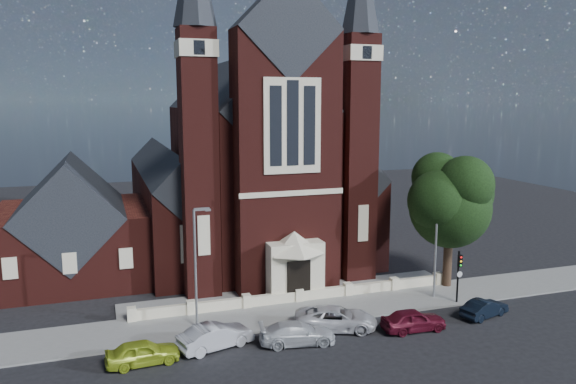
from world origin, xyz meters
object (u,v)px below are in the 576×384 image
car_lime_van (143,352)px  street_tree (454,202)px  street_lamp_right (437,239)px  car_silver_b (297,333)px  church (243,168)px  car_silver_a (216,336)px  parish_hall (72,232)px  car_white_suv (336,318)px  street_lamp_left (197,261)px  traffic_signal (459,270)px  car_navy (484,308)px  car_dark_red (413,320)px

car_lime_van → street_tree: bearing=-80.7°
street_lamp_right → car_silver_b: bearing=-161.3°
church → street_tree: bearing=-53.8°
car_silver_a → parish_hall: bearing=10.0°
car_lime_van → car_white_suv: (12.39, 1.02, 0.04)m
parish_hall → car_white_suv: (16.64, -16.98, -3.26)m
street_lamp_left → car_silver_b: bearing=-38.3°
traffic_signal → car_navy: 3.38m
street_lamp_left → car_lime_van: street_lamp_left is taller
traffic_signal → car_white_suv: traffic_signal is taller
parish_hall → car_silver_a: bearing=-63.6°
church → car_lime_van: (-11.75, -22.95, -7.48)m
church → car_dark_red: (5.34, -23.73, -7.46)m
church → car_dark_red: bearing=-77.3°
street_lamp_right → car_white_suv: bearing=-162.5°
street_lamp_right → car_dark_red: 7.78m
parish_hall → street_lamp_right: parish_hall is taller
street_lamp_left → traffic_signal: bearing=-4.8°
church → car_silver_b: church is taller
church → car_silver_b: 24.52m
parish_hall → car_dark_red: size_ratio=2.87×
traffic_signal → car_lime_van: 22.96m
car_silver_b → parish_hall: bearing=45.4°
church → car_dark_red: 25.44m
street_lamp_left → car_white_suv: 9.84m
street_lamp_right → car_navy: bearing=-75.0°
car_navy → car_silver_b: bearing=73.7°
parish_hall → street_lamp_left: bearing=-60.0°
car_dark_red → car_navy: car_dark_red is taller
parish_hall → traffic_signal: size_ratio=3.05×
car_navy → street_lamp_left: bearing=61.2°
street_tree → car_silver_b: 17.42m
car_silver_b → street_tree: bearing=-59.5°
car_navy → car_silver_a: bearing=70.7°
car_silver_a → car_silver_b: 5.00m
car_silver_a → car_dark_red: size_ratio=1.09×
street_tree → car_navy: size_ratio=2.82×
car_lime_van → car_silver_b: bearing=-95.6°
church → car_navy: 26.92m
car_lime_van → car_dark_red: size_ratio=0.98×
street_lamp_left → car_dark_red: size_ratio=1.90×
street_lamp_left → car_silver_a: 5.07m
street_lamp_right → car_lime_van: size_ratio=1.95×
car_silver_b → car_navy: 13.75m
parish_hall → church: bearing=17.2°
street_tree → car_lime_van: 25.78m
street_tree → street_lamp_left: 20.71m
car_lime_van → car_dark_red: car_dark_red is taller
car_silver_b → car_dark_red: (7.85, -0.52, 0.04)m
street_lamp_left → street_lamp_right: same height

